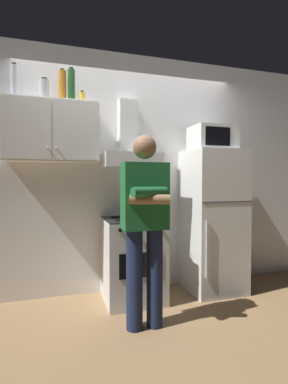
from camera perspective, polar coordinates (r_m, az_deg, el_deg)
ground_plane at (r=3.05m, az=0.00°, el=-22.15°), size 7.00×7.00×0.00m
back_wall_tiled at (r=3.36m, az=-2.97°, el=3.79°), size 4.80×0.10×2.70m
upper_cabinet at (r=3.07m, az=-17.81°, el=11.33°), size 0.90×0.37×0.60m
stove_oven at (r=3.11m, az=-2.27°, el=-13.15°), size 0.60×0.62×0.87m
range_hood at (r=3.14m, az=-2.88°, el=8.42°), size 0.60×0.44×0.75m
refrigerator at (r=3.40m, az=13.48°, el=-5.58°), size 0.60×0.62×1.60m
microwave at (r=3.42m, az=13.46°, el=10.26°), size 0.48×0.37×0.28m
person_standing at (r=2.43m, az=0.17°, el=-6.21°), size 0.38×0.33×1.64m
cooking_pot at (r=2.94m, az=0.76°, el=-4.01°), size 0.27×0.17×0.13m
bottle_canister_steel at (r=3.19m, az=-19.20°, el=18.53°), size 0.10×0.10×0.23m
bottle_wine_green at (r=3.18m, az=-14.24°, el=19.75°), size 0.07×0.07×0.35m
bottle_vodka_clear at (r=3.18m, az=-24.36°, el=19.41°), size 0.07×0.07×0.33m
bottle_spice_jar at (r=3.14m, az=-12.20°, el=17.85°), size 0.06×0.06×0.13m
bottle_liquor_amber at (r=3.19m, az=-15.94°, el=19.50°), size 0.08×0.08×0.34m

